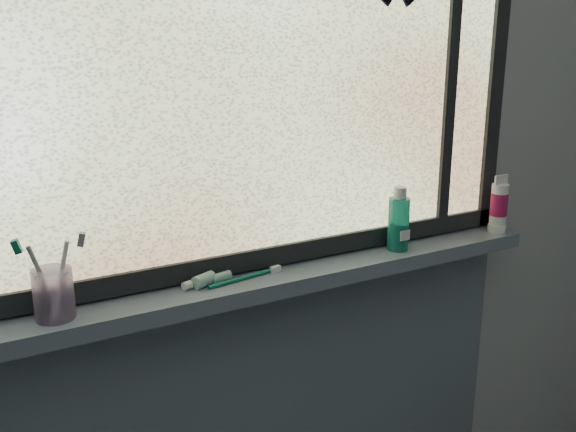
# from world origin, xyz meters

# --- Properties ---
(wall_back) EXTENTS (3.00, 0.01, 2.50)m
(wall_back) POSITION_xyz_m (0.00, 1.30, 1.25)
(wall_back) COLOR #9EA3A8
(wall_back) RESTS_ON ground
(windowsill) EXTENTS (1.62, 0.14, 0.04)m
(windowsill) POSITION_xyz_m (0.00, 1.23, 1.00)
(windowsill) COLOR slate
(windowsill) RESTS_ON wall_back
(window_pane) EXTENTS (1.50, 0.01, 1.00)m
(window_pane) POSITION_xyz_m (0.00, 1.28, 1.53)
(window_pane) COLOR silver
(window_pane) RESTS_ON wall_back
(frame_bottom) EXTENTS (1.60, 0.03, 0.05)m
(frame_bottom) POSITION_xyz_m (0.00, 1.28, 1.05)
(frame_bottom) COLOR black
(frame_bottom) RESTS_ON windowsill
(frame_right) EXTENTS (0.05, 0.03, 1.10)m
(frame_right) POSITION_xyz_m (0.78, 1.28, 1.53)
(frame_right) COLOR black
(frame_right) RESTS_ON wall_back
(frame_mullion) EXTENTS (0.03, 0.03, 1.00)m
(frame_mullion) POSITION_xyz_m (0.60, 1.28, 1.53)
(frame_mullion) COLOR black
(frame_mullion) RESTS_ON wall_back
(toothpaste_tube) EXTENTS (0.18, 0.09, 0.03)m
(toothpaste_tube) POSITION_xyz_m (-0.15, 1.24, 1.04)
(toothpaste_tube) COLOR silver
(toothpaste_tube) RESTS_ON windowsill
(toothbrush_cup) EXTENTS (0.10, 0.10, 0.11)m
(toothbrush_cup) POSITION_xyz_m (-0.50, 1.23, 1.07)
(toothbrush_cup) COLOR #CBA8DE
(toothbrush_cup) RESTS_ON windowsill
(toothbrush_lying) EXTENTS (0.22, 0.06, 0.01)m
(toothbrush_lying) POSITION_xyz_m (-0.07, 1.23, 1.03)
(toothbrush_lying) COLOR #0B684F
(toothbrush_lying) RESTS_ON windowsill
(mouthwash_bottle) EXTENTS (0.07, 0.07, 0.14)m
(mouthwash_bottle) POSITION_xyz_m (0.40, 1.23, 1.11)
(mouthwash_bottle) COLOR #1B8F7A
(mouthwash_bottle) RESTS_ON windowsill
(cream_tube) EXTENTS (0.05, 0.05, 0.12)m
(cream_tube) POSITION_xyz_m (0.77, 1.21, 1.11)
(cream_tube) COLOR silver
(cream_tube) RESTS_ON windowsill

